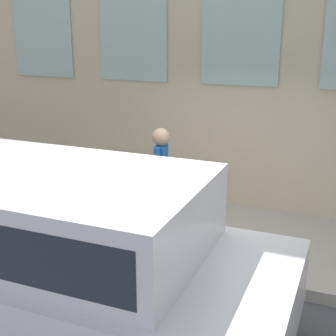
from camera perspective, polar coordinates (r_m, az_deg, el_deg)
The scene contains 5 objects.
ground_plane at distance 6.20m, azimuth 2.32°, elevation -13.12°, with size 80.00×80.00×0.00m, color #47474C.
sidewalk at distance 7.14m, azimuth 5.57°, elevation -8.20°, with size 2.32×60.00×0.16m.
fire_hydrant at distance 6.47m, azimuth 0.88°, elevation -6.36°, with size 0.36×0.47×0.76m.
person at distance 6.74m, azimuth -0.84°, elevation -0.34°, with size 0.38×0.25×1.57m.
parked_truck_silver_near at distance 4.93m, azimuth -15.40°, elevation -8.63°, with size 2.09×5.16×1.78m.
Camera 1 is at (-5.05, -1.81, 3.10)m, focal length 50.00 mm.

